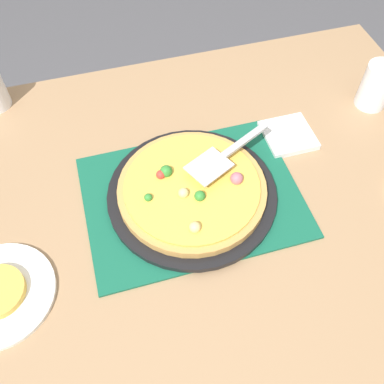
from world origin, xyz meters
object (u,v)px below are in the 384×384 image
(pizza_server, at_px, (224,155))
(pizza_pan, at_px, (192,194))
(cup_near, at_px, (377,86))
(napkin_stack, at_px, (288,135))
(pizza, at_px, (192,189))

(pizza_server, bearing_deg, pizza_pan, -153.58)
(cup_near, distance_m, napkin_stack, 0.27)
(pizza_pan, relative_size, pizza, 1.15)
(pizza, xyz_separation_m, napkin_stack, (0.28, 0.11, -0.03))
(pizza, height_order, napkin_stack, pizza)
(cup_near, bearing_deg, pizza_pan, -163.12)
(cup_near, bearing_deg, pizza, -163.09)
(pizza_pan, distance_m, cup_near, 0.57)
(pizza_pan, height_order, cup_near, cup_near)
(pizza, relative_size, cup_near, 2.75)
(pizza_server, bearing_deg, pizza, -153.39)
(pizza, xyz_separation_m, cup_near, (0.54, 0.17, 0.03))
(pizza_pan, xyz_separation_m, pizza_server, (0.09, 0.04, 0.06))
(napkin_stack, bearing_deg, pizza_pan, -158.73)
(pizza, distance_m, cup_near, 0.57)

